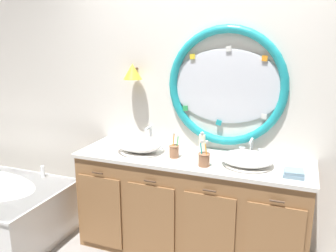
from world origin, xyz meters
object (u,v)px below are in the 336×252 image
at_px(sink_basin_left, 139,144).
at_px(toothbrush_holder_left, 174,151).
at_px(sink_basin_right, 247,159).
at_px(soap_dispenser, 202,142).
at_px(folded_hand_towel, 294,173).
at_px(toothbrush_holder_right, 204,159).

xyz_separation_m(sink_basin_left, toothbrush_holder_left, (0.33, -0.03, -0.01)).
relative_size(sink_basin_right, toothbrush_holder_left, 1.80).
relative_size(soap_dispenser, folded_hand_towel, 1.23).
bearing_deg(soap_dispenser, sink_basin_right, -26.67).
bearing_deg(toothbrush_holder_left, toothbrush_holder_right, -19.94).
distance_m(toothbrush_holder_left, toothbrush_holder_right, 0.30).
bearing_deg(folded_hand_towel, soap_dispenser, 157.90).
bearing_deg(toothbrush_holder_left, sink_basin_left, 174.61).
distance_m(sink_basin_left, toothbrush_holder_left, 0.33).
bearing_deg(sink_basin_right, folded_hand_towel, -16.18).
height_order(sink_basin_left, sink_basin_right, sink_basin_left).
bearing_deg(toothbrush_holder_right, soap_dispenser, 108.25).
xyz_separation_m(sink_basin_right, toothbrush_holder_left, (-0.59, -0.03, 0.00)).
bearing_deg(toothbrush_holder_right, folded_hand_towel, 2.87).
xyz_separation_m(sink_basin_left, soap_dispenser, (0.50, 0.21, 0.01)).
xyz_separation_m(toothbrush_holder_left, toothbrush_holder_right, (0.28, -0.10, -0.00)).
relative_size(sink_basin_left, toothbrush_holder_left, 1.83).
height_order(sink_basin_right, folded_hand_towel, sink_basin_right).
bearing_deg(toothbrush_holder_left, folded_hand_towel, -4.27).
bearing_deg(toothbrush_holder_left, soap_dispenser, 54.96).
bearing_deg(soap_dispenser, toothbrush_holder_left, -125.04).
bearing_deg(toothbrush_holder_right, sink_basin_right, 23.66).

